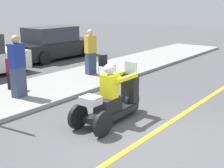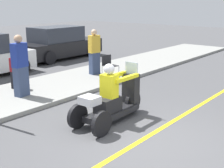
# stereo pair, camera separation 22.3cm
# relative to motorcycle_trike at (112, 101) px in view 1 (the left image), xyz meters

# --- Properties ---
(ground_plane) EXTENTS (60.00, 60.00, 0.00)m
(ground_plane) POSITION_rel_motorcycle_trike_xyz_m (-0.39, -1.16, -0.52)
(ground_plane) COLOR #4C4C4F
(lane_stripe) EXTENTS (24.00, 0.12, 0.01)m
(lane_stripe) POSITION_rel_motorcycle_trike_xyz_m (-0.01, -1.16, -0.52)
(lane_stripe) COLOR gold
(lane_stripe) RESTS_ON ground
(sidewalk_strip) EXTENTS (28.00, 2.80, 0.12)m
(sidewalk_strip) POSITION_rel_motorcycle_trike_xyz_m (-0.39, 3.44, -0.46)
(sidewalk_strip) COLOR gray
(sidewalk_strip) RESTS_ON ground
(motorcycle_trike) EXTENTS (2.27, 0.83, 1.47)m
(motorcycle_trike) POSITION_rel_motorcycle_trike_xyz_m (0.00, 0.00, 0.00)
(motorcycle_trike) COLOR black
(motorcycle_trike) RESTS_ON ground
(spectator_with_child) EXTENTS (0.31, 0.25, 1.16)m
(spectator_with_child) POSITION_rel_motorcycle_trike_xyz_m (0.06, 4.12, 0.16)
(spectator_with_child) COLOR black
(spectator_with_child) RESTS_ON sidewalk_strip
(spectator_by_tree) EXTENTS (0.45, 0.32, 1.72)m
(spectator_by_tree) POSITION_rel_motorcycle_trike_xyz_m (3.21, 3.49, 0.43)
(spectator_by_tree) COLOR #38476B
(spectator_by_tree) RESTS_ON sidewalk_strip
(spectator_far_back) EXTENTS (0.46, 0.31, 1.82)m
(spectator_far_back) POSITION_rel_motorcycle_trike_xyz_m (-0.33, 3.22, 0.48)
(spectator_far_back) COLOR #38476B
(spectator_far_back) RESTS_ON sidewalk_strip
(folding_chair_curbside) EXTENTS (0.52, 0.52, 0.82)m
(folding_chair_curbside) POSITION_rel_motorcycle_trike_xyz_m (3.13, 2.71, 0.10)
(folding_chair_curbside) COLOR #A5A8AD
(folding_chair_curbside) RESTS_ON sidewalk_strip
(parked_car_lot_center) EXTENTS (4.53, 1.99, 1.63)m
(parked_car_lot_center) POSITION_rel_motorcycle_trike_xyz_m (5.12, 7.66, 0.24)
(parked_car_lot_center) COLOR black
(parked_car_lot_center) RESTS_ON ground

